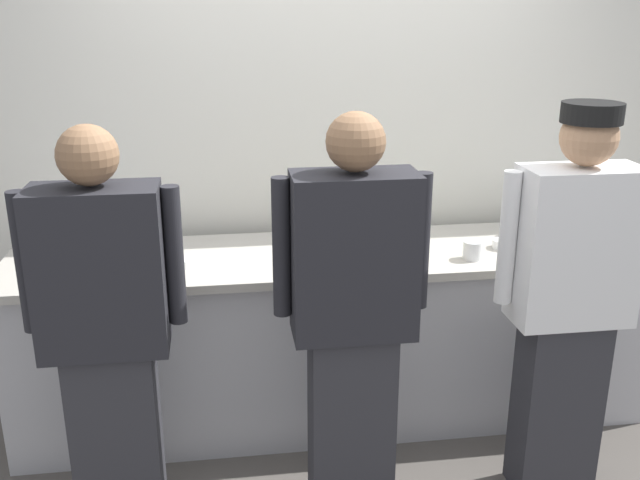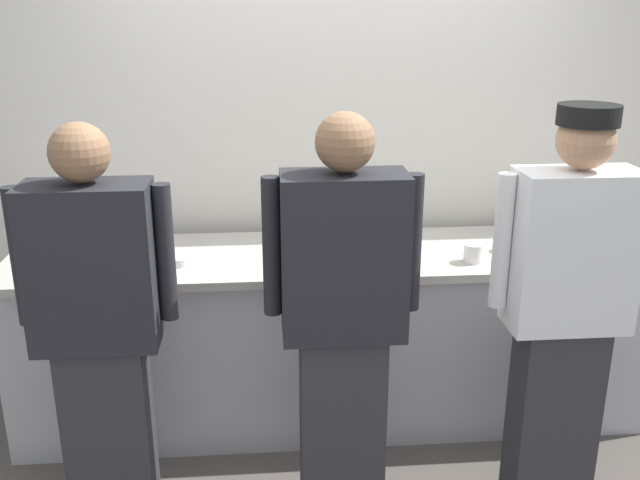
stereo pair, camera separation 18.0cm
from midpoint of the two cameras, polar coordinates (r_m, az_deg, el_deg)
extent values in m
plane|color=#514C47|center=(3.54, 3.43, -16.95)|extent=(9.00, 9.00, 0.00)
cube|color=silver|center=(3.78, 2.01, 9.76)|extent=(4.99, 0.10, 2.95)
cube|color=#B2B2B7|center=(3.64, 2.73, -7.99)|extent=(3.12, 0.65, 0.86)
cube|color=#B7B2A8|center=(3.46, 2.84, -1.31)|extent=(3.18, 0.71, 0.04)
cube|color=#2D2D33|center=(3.06, -14.93, -14.81)|extent=(0.33, 0.20, 0.80)
cube|color=#232328|center=(2.74, -16.16, -2.10)|extent=(0.47, 0.24, 0.64)
cylinder|color=#232328|center=(2.83, -21.41, -1.31)|extent=(0.07, 0.07, 0.54)
cylinder|color=#232328|center=(2.73, -10.52, -1.06)|extent=(0.07, 0.07, 0.54)
sphere|color=#8C6647|center=(2.63, -17.00, 6.77)|extent=(0.22, 0.22, 0.22)
cube|color=#2D2D33|center=(3.02, 3.55, -14.54)|extent=(0.34, 0.20, 0.82)
cube|color=#232328|center=(2.69, 3.85, -1.35)|extent=(0.48, 0.24, 0.65)
cylinder|color=#232328|center=(2.69, -2.03, -0.58)|extent=(0.07, 0.07, 0.55)
cylinder|color=#232328|center=(2.77, 9.35, -0.27)|extent=(0.07, 0.07, 0.55)
sphere|color=#8C6647|center=(2.57, 4.06, 7.89)|extent=(0.22, 0.22, 0.22)
cube|color=#2D2D33|center=(3.26, 19.84, -12.98)|extent=(0.34, 0.20, 0.81)
cube|color=white|center=(2.96, 21.37, -0.84)|extent=(0.47, 0.24, 0.64)
cylinder|color=white|center=(2.88, 16.23, -0.14)|extent=(0.07, 0.07, 0.55)
cylinder|color=white|center=(3.12, 25.62, 0.13)|extent=(0.07, 0.07, 0.55)
sphere|color=tan|center=(2.86, 22.39, 7.46)|extent=(0.22, 0.22, 0.22)
cylinder|color=black|center=(2.84, 22.62, 9.30)|extent=(0.23, 0.23, 0.08)
cylinder|color=white|center=(3.61, 7.00, -0.12)|extent=(0.23, 0.23, 0.01)
cylinder|color=white|center=(3.61, 7.01, 0.06)|extent=(0.23, 0.23, 0.01)
cylinder|color=white|center=(3.60, 7.01, 0.24)|extent=(0.23, 0.23, 0.01)
cylinder|color=white|center=(3.60, 7.02, 0.42)|extent=(0.23, 0.23, 0.01)
cylinder|color=white|center=(3.60, 7.03, 0.60)|extent=(0.23, 0.23, 0.01)
cylinder|color=white|center=(3.59, 7.04, 0.78)|extent=(0.23, 0.23, 0.01)
cylinder|color=#B7BABF|center=(3.77, 19.36, 0.55)|extent=(0.33, 0.33, 0.11)
cube|color=#B7BABF|center=(3.50, -15.88, -1.21)|extent=(0.51, 0.36, 0.02)
cylinder|color=#56A333|center=(3.44, 8.81, 0.26)|extent=(0.06, 0.06, 0.18)
cone|color=#56A333|center=(3.41, 8.90, 1.94)|extent=(0.05, 0.05, 0.04)
cylinder|color=#E5E066|center=(3.23, 1.25, -0.96)|extent=(0.06, 0.06, 0.15)
cone|color=#E5E066|center=(3.20, 1.27, 0.63)|extent=(0.05, 0.05, 0.04)
cylinder|color=orange|center=(3.33, 8.64, -0.66)|extent=(0.05, 0.05, 0.14)
cone|color=orange|center=(3.30, 8.72, 0.77)|extent=(0.05, 0.05, 0.04)
cylinder|color=white|center=(3.40, -0.19, -0.90)|extent=(0.10, 0.10, 0.05)
cylinder|color=#5B932D|center=(3.39, -0.19, -0.63)|extent=(0.08, 0.08, 0.01)
cylinder|color=white|center=(3.33, -9.80, -1.67)|extent=(0.11, 0.11, 0.04)
cylinder|color=orange|center=(3.32, -9.82, -1.46)|extent=(0.09, 0.09, 0.01)
cylinder|color=white|center=(3.59, 16.21, -0.59)|extent=(0.10, 0.10, 0.04)
cylinder|color=#5B932D|center=(3.59, 16.23, -0.35)|extent=(0.09, 0.09, 0.01)
cylinder|color=white|center=(3.40, 13.77, -1.05)|extent=(0.09, 0.09, 0.09)
camera|label=1|loc=(0.09, -88.48, 0.51)|focal=39.63mm
camera|label=2|loc=(0.09, 91.52, -0.51)|focal=39.63mm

